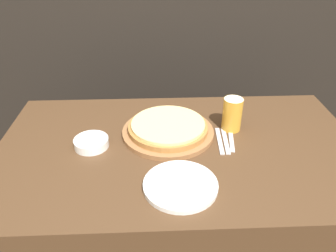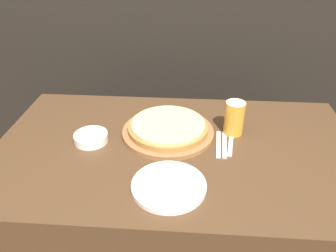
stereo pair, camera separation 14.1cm
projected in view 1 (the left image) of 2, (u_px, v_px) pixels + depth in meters
name	position (u px, v px, depth m)	size (l,w,h in m)	color
dining_table	(178.00, 208.00, 1.54)	(1.51, 0.88, 0.72)	#4C331E
pizza_on_board	(168.00, 129.00, 1.42)	(0.40, 0.40, 0.06)	#99663D
beer_glass	(232.00, 113.00, 1.43)	(0.09, 0.09, 0.15)	gold
dinner_plate	(180.00, 185.00, 1.14)	(0.26, 0.26, 0.02)	white
side_bowl	(91.00, 143.00, 1.34)	(0.14, 0.14, 0.04)	white
fork	(220.00, 141.00, 1.38)	(0.03, 0.20, 0.00)	silver
dinner_knife	(225.00, 141.00, 1.38)	(0.03, 0.20, 0.00)	silver
spoon	(231.00, 140.00, 1.39)	(0.04, 0.17, 0.00)	silver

